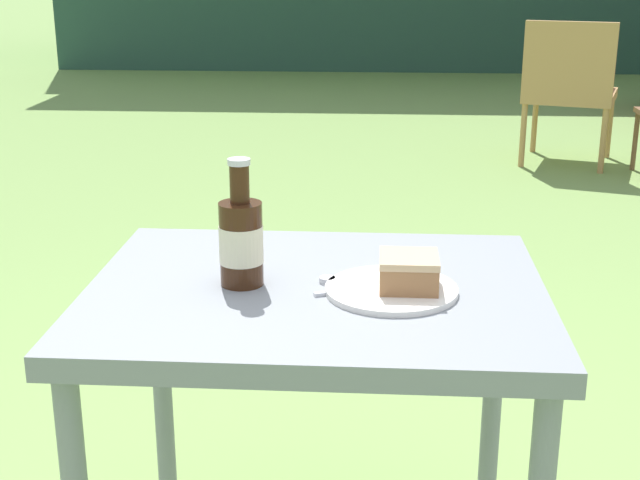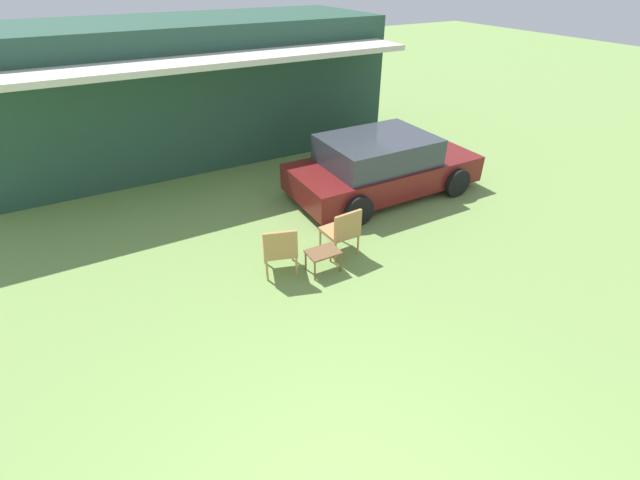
# 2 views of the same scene
# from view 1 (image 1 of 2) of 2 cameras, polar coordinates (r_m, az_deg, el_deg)

# --- Properties ---
(wicker_chair_cushioned) EXTENTS (0.67, 0.67, 0.89)m
(wicker_chair_cushioned) POSITION_cam_1_polar(r_m,az_deg,el_deg) (5.79, 15.70, 9.52)
(wicker_chair_cushioned) COLOR #B2844C
(wicker_chair_cushioned) RESTS_ON ground_plane
(patio_table) EXTENTS (0.78, 0.62, 0.73)m
(patio_table) POSITION_cam_1_polar(r_m,az_deg,el_deg) (1.56, -0.25, -5.96)
(patio_table) COLOR gray
(patio_table) RESTS_ON ground_plane
(cake_on_plate) EXTENTS (0.22, 0.22, 0.07)m
(cake_on_plate) POSITION_cam_1_polar(r_m,az_deg,el_deg) (1.49, 5.15, -2.59)
(cake_on_plate) COLOR white
(cake_on_plate) RESTS_ON patio_table
(cola_bottle_near) EXTENTS (0.08, 0.08, 0.22)m
(cola_bottle_near) POSITION_cam_1_polar(r_m,az_deg,el_deg) (1.51, -5.06, 0.04)
(cola_bottle_near) COLOR #381E0F
(cola_bottle_near) RESTS_ON patio_table
(fork) EXTENTS (0.16, 0.07, 0.01)m
(fork) POSITION_cam_1_polar(r_m,az_deg,el_deg) (1.50, 2.69, -3.16)
(fork) COLOR silver
(fork) RESTS_ON patio_table
(loose_bottle_cap) EXTENTS (0.03, 0.03, 0.01)m
(loose_bottle_cap) POSITION_cam_1_polar(r_m,az_deg,el_deg) (1.53, 0.47, -2.57)
(loose_bottle_cap) COLOR silver
(loose_bottle_cap) RESTS_ON patio_table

